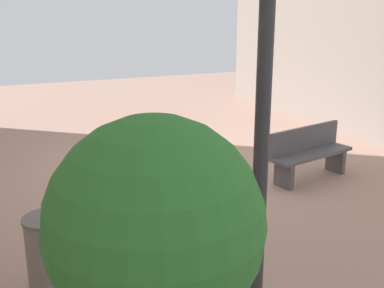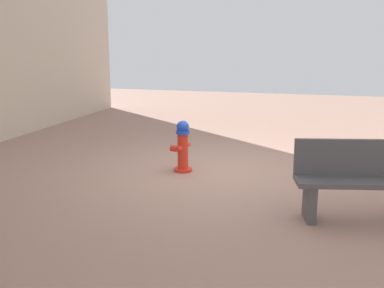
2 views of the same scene
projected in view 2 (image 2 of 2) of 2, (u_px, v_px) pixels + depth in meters
ground_plane at (217, 171)px, 7.68m from camera, size 23.40×23.40×0.00m
fire_hydrant at (183, 146)px, 7.60m from camera, size 0.37×0.40×0.84m
bench_near at (369, 179)px, 5.55m from camera, size 1.81×0.82×0.95m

